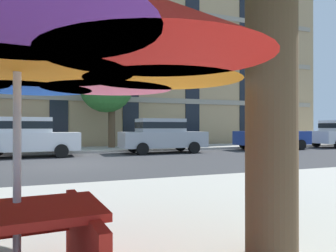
% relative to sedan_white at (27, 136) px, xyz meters
% --- Properties ---
extents(ground_plane, '(120.00, 120.00, 0.00)m').
position_rel_sedan_white_xyz_m(ground_plane, '(1.50, -3.70, -0.95)').
color(ground_plane, '#38383A').
extents(sidewalk_far, '(56.00, 3.60, 0.12)m').
position_rel_sedan_white_xyz_m(sidewalk_far, '(1.50, 3.10, -0.89)').
color(sidewalk_far, '#B2ADA3').
rests_on(sidewalk_far, ground).
extents(apartment_building, '(41.14, 12.08, 16.00)m').
position_rel_sedan_white_xyz_m(apartment_building, '(1.50, 11.29, 7.05)').
color(apartment_building, tan).
rests_on(apartment_building, ground).
extents(sedan_white, '(4.40, 1.98, 1.78)m').
position_rel_sedan_white_xyz_m(sedan_white, '(0.00, 0.00, 0.00)').
color(sedan_white, silver).
rests_on(sedan_white, ground).
extents(sedan_silver, '(4.40, 1.98, 1.78)m').
position_rel_sedan_white_xyz_m(sedan_silver, '(6.40, 0.00, 0.00)').
color(sedan_silver, '#A8AAB2').
rests_on(sedan_silver, ground).
extents(sedan_blue, '(4.40, 1.98, 1.78)m').
position_rel_sedan_white_xyz_m(sedan_blue, '(13.36, 0.00, 0.00)').
color(sedan_blue, navy).
rests_on(sedan_blue, ground).
extents(street_tree_middle, '(3.23, 3.21, 5.42)m').
position_rel_sedan_white_xyz_m(street_tree_middle, '(4.21, 3.35, 2.96)').
color(street_tree_middle, brown).
rests_on(street_tree_middle, ground).
extents(patio_umbrella, '(3.81, 3.81, 2.23)m').
position_rel_sedan_white_xyz_m(patio_umbrella, '(0.63, -12.70, 1.02)').
color(patio_umbrella, silver).
rests_on(patio_umbrella, ground).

